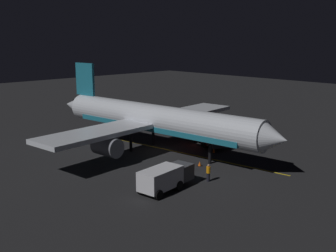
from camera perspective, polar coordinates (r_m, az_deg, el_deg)
The scene contains 9 objects.
ground_plane at distance 50.80m, azimuth -1.58°, elevation -3.63°, with size 180.00×180.00×0.20m, color black.
apron_guide_stripe at distance 49.32m, azimuth 3.19°, elevation -4.00°, with size 0.24×24.75×0.01m, color gold.
airliner at distance 50.24m, azimuth -2.10°, elevation 0.86°, with size 30.89×34.92×10.30m.
baggage_truck at distance 37.77m, azimuth -0.41°, elevation -7.25°, with size 6.21×2.85×2.22m.
catering_truck at distance 53.36m, azimuth 5.72°, elevation -1.43°, with size 4.34×6.38×2.37m.
ground_crew_worker at distance 40.30m, azimuth 5.63°, elevation -6.47°, with size 0.40×0.40×1.74m.
traffic_cone_near_left at distance 45.09m, azimuth 4.43°, elevation -5.26°, with size 0.50×0.50×0.55m.
traffic_cone_near_right at distance 52.54m, azimuth 9.71°, elevation -2.87°, with size 0.50×0.50×0.55m.
traffic_cone_under_wing at distance 50.34m, azimuth 6.39°, elevation -3.44°, with size 0.50×0.50×0.55m.
Camera 1 is at (33.04, 36.01, 13.74)m, focal length 43.84 mm.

